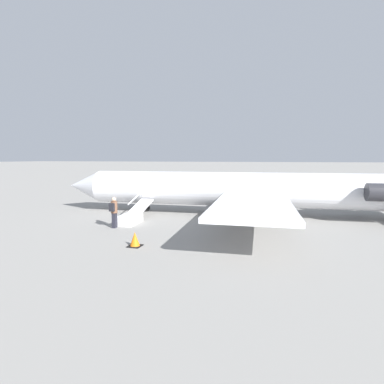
# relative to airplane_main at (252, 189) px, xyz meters

# --- Properties ---
(ground_plane) EXTENTS (600.00, 600.00, 0.00)m
(ground_plane) POSITION_rel_airplane_main_xyz_m (0.83, 0.06, -1.81)
(ground_plane) COLOR gray
(airplane_main) EXTENTS (26.37, 19.95, 6.06)m
(airplane_main) POSITION_rel_airplane_main_xyz_m (0.00, 0.00, 0.00)
(airplane_main) COLOR silver
(airplane_main) RESTS_ON ground
(boarding_stairs) EXTENTS (1.33, 4.08, 1.57)m
(boarding_stairs) POSITION_rel_airplane_main_xyz_m (6.75, 4.23, -1.46)
(boarding_stairs) COLOR silver
(boarding_stairs) RESTS_ON ground
(passenger) EXTENTS (0.36, 0.55, 1.74)m
(passenger) POSITION_rel_airplane_main_xyz_m (6.95, 5.85, -0.81)
(passenger) COLOR #23232D
(passenger) RESTS_ON ground
(traffic_cone_near_stairs) EXTENTS (0.58, 0.58, 0.64)m
(traffic_cone_near_stairs) POSITION_rel_airplane_main_xyz_m (4.17, 8.68, -1.52)
(traffic_cone_near_stairs) COLOR black
(traffic_cone_near_stairs) RESTS_ON ground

